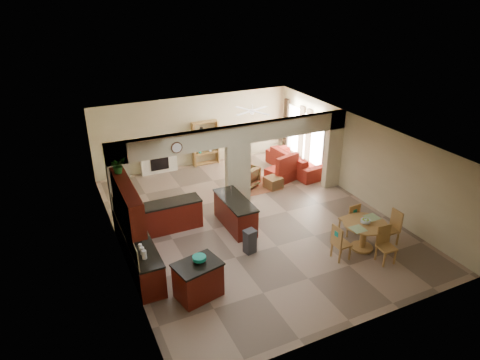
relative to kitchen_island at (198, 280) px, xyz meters
name	(u,v)px	position (x,y,z in m)	size (l,w,h in m)	color
floor	(251,220)	(2.71, 2.62, -0.46)	(10.00, 10.00, 0.00)	gray
ceiling	(252,135)	(2.71, 2.62, 2.34)	(10.00, 10.00, 0.00)	white
wall_back	(195,131)	(2.71, 7.62, 0.94)	(8.00, 8.00, 0.00)	#C1B68D
wall_front	(362,274)	(2.71, -2.38, 0.94)	(8.00, 8.00, 0.00)	#C1B68D
wall_left	(116,207)	(-1.29, 2.62, 0.94)	(10.00, 10.00, 0.00)	#C1B68D
wall_right	(358,158)	(6.71, 2.62, 0.94)	(10.00, 10.00, 0.00)	#C1B68D
partition_left_pier	(120,190)	(-0.99, 3.62, 0.94)	(0.60, 0.25, 2.80)	#C1B68D
partition_center_pier	(238,176)	(2.71, 3.62, 0.64)	(0.80, 0.25, 2.20)	#C1B68D
partition_right_pier	(333,150)	(6.41, 3.62, 0.94)	(0.60, 0.25, 2.80)	#C1B68D
partition_header	(238,135)	(2.71, 3.62, 2.04)	(8.00, 0.25, 0.60)	#C1B68D
kitchen_counter	(149,235)	(-0.55, 2.37, 0.00)	(2.52, 3.29, 1.48)	#471208
upper_cabinets	(127,201)	(-1.11, 1.82, 1.46)	(0.35, 2.40, 0.90)	#471208
peninsula	(235,213)	(2.11, 2.51, 0.00)	(0.70, 1.85, 0.91)	#471208
wall_clock	(177,148)	(0.71, 3.47, 1.99)	(0.34, 0.34, 0.03)	#52301B
rug	(255,186)	(3.91, 4.72, -0.45)	(1.60, 1.30, 0.01)	#9B5B38
fireplace	(158,157)	(1.11, 7.45, 0.15)	(1.60, 0.35, 1.20)	white
shelving_unit	(206,143)	(3.06, 7.44, 0.44)	(1.00, 0.32, 1.80)	olive
window_a	(318,142)	(6.68, 4.92, 0.74)	(0.02, 0.90, 1.90)	white
window_b	(294,130)	(6.68, 6.62, 0.74)	(0.02, 0.90, 1.90)	white
glazed_door	(305,139)	(6.68, 5.77, 0.59)	(0.02, 0.70, 2.10)	white
drape_a_left	(326,148)	(6.64, 4.32, 0.74)	(0.10, 0.28, 2.30)	#3E1919
drape_a_right	(308,138)	(6.64, 5.52, 0.74)	(0.10, 0.28, 2.30)	#3E1919
drape_b_left	(301,134)	(6.64, 6.02, 0.74)	(0.10, 0.28, 2.30)	#3E1919
drape_b_right	(286,126)	(6.64, 7.22, 0.74)	(0.10, 0.28, 2.30)	#3E1919
ceiling_fan	(252,111)	(4.21, 5.62, 2.10)	(1.00, 1.00, 0.10)	white
kitchen_island	(198,280)	(0.00, 0.00, 0.00)	(1.19, 0.96, 0.91)	#471208
teal_bowl	(199,259)	(0.07, 0.05, 0.53)	(0.32, 0.32, 0.15)	#16987F
trash_can	(250,242)	(1.89, 1.09, -0.14)	(0.30, 0.25, 0.64)	#2E2E30
dining_table	(364,232)	(4.81, -0.08, 0.07)	(1.20, 1.20, 0.82)	olive
fruit_bowl	(365,221)	(4.79, -0.11, 0.43)	(0.27, 0.27, 0.14)	#7AAD25
sofa	(296,161)	(6.01, 5.36, -0.07)	(1.05, 2.68, 0.78)	maroon
chaise	(282,174)	(5.12, 4.87, -0.25)	(1.06, 0.87, 0.43)	maroon
armchair	(245,176)	(3.60, 4.91, -0.08)	(0.81, 0.83, 0.76)	maroon
ottoman	(273,182)	(4.46, 4.37, -0.26)	(0.54, 0.54, 0.40)	maroon
plant	(118,165)	(-1.11, 2.57, 2.12)	(0.38, 0.33, 0.42)	#164712
chair_north	(351,218)	(4.95, 0.66, 0.09)	(0.45, 0.45, 1.02)	olive
chair_east	(393,226)	(5.72, -0.21, 0.09)	(0.43, 0.42, 1.02)	olive
chair_south	(385,243)	(4.94, -0.76, 0.09)	(0.45, 0.45, 1.02)	olive
chair_west	(339,241)	(3.89, -0.20, 0.09)	(0.44, 0.43, 1.02)	olive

